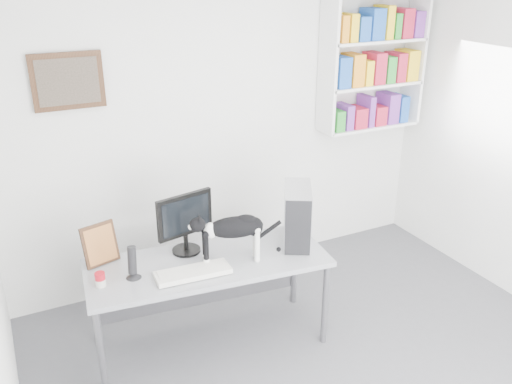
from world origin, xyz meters
TOP-DOWN VIEW (x-y plane):
  - room at (0.00, 0.00)m, footprint 4.01×4.01m
  - bookshelf at (1.40, 1.85)m, footprint 1.03×0.28m
  - wall_art at (-1.30, 1.97)m, footprint 0.52×0.04m
  - desk at (-0.63, 0.99)m, footprint 1.79×0.86m
  - monitor at (-0.72, 1.19)m, footprint 0.48×0.30m
  - keyboard at (-0.79, 0.86)m, footprint 0.53×0.24m
  - pc_tower at (0.09, 0.96)m, footprint 0.39×0.48m
  - speaker at (-1.17, 1.00)m, footprint 0.14×0.14m
  - leaning_print at (-1.32, 1.30)m, footprint 0.27×0.16m
  - soup_can at (-1.39, 1.00)m, footprint 0.07×0.07m
  - cat at (-0.47, 0.90)m, footprint 0.61×0.31m

SIDE VIEW (x-z plane):
  - desk at x=-0.63m, z-range 0.00..0.72m
  - keyboard at x=-0.79m, z-range 0.72..0.76m
  - soup_can at x=-1.39m, z-range 0.72..0.82m
  - speaker at x=-1.17m, z-range 0.72..0.96m
  - leaning_print at x=-1.32m, z-range 0.72..1.03m
  - cat at x=-0.47m, z-range 0.72..1.08m
  - pc_tower at x=0.09m, z-range 0.72..1.16m
  - monitor at x=-0.72m, z-range 0.72..1.19m
  - room at x=0.00m, z-range 0.00..2.70m
  - bookshelf at x=1.40m, z-range 1.23..2.47m
  - wall_art at x=-1.30m, z-range 1.69..2.11m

